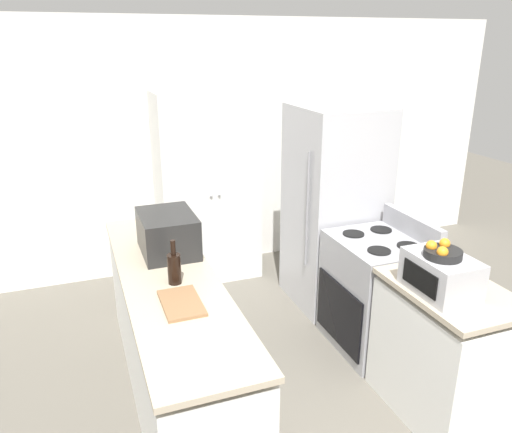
{
  "coord_description": "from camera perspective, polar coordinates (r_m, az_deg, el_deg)",
  "views": [
    {
      "loc": [
        -1.3,
        -1.64,
        2.38
      ],
      "look_at": [
        0.0,
        1.86,
        1.05
      ],
      "focal_mm": 35.0,
      "sensor_mm": 36.0,
      "label": 1
    }
  ],
  "objects": [
    {
      "name": "fruit_bowl",
      "position": [
        3.15,
        20.48,
        -3.8
      ],
      "size": [
        0.22,
        0.22,
        0.1
      ],
      "color": "black",
      "rests_on": "toaster_oven"
    },
    {
      "name": "pantry_cabinet",
      "position": [
        5.08,
        -5.57,
        3.31
      ],
      "size": [
        0.99,
        0.56,
        1.92
      ],
      "color": "silver",
      "rests_on": "ground_plane"
    },
    {
      "name": "microwave",
      "position": [
        3.64,
        -10.04,
        -1.88
      ],
      "size": [
        0.39,
        0.51,
        0.29
      ],
      "color": "black",
      "rests_on": "counter_left"
    },
    {
      "name": "wall_back",
      "position": [
        5.32,
        -5.9,
        7.8
      ],
      "size": [
        7.0,
        0.06,
        2.6
      ],
      "color": "white",
      "rests_on": "ground_plane"
    },
    {
      "name": "counter_right",
      "position": [
        3.59,
        20.6,
        -14.38
      ],
      "size": [
        0.6,
        0.86,
        0.92
      ],
      "color": "silver",
      "rests_on": "ground_plane"
    },
    {
      "name": "counter_left",
      "position": [
        3.56,
        -9.5,
        -13.65
      ],
      "size": [
        0.6,
        2.42,
        0.92
      ],
      "color": "silver",
      "rests_on": "ground_plane"
    },
    {
      "name": "toaster_oven",
      "position": [
        3.23,
        20.36,
        -6.23
      ],
      "size": [
        0.31,
        0.43,
        0.24
      ],
      "color": "#B2B2B7",
      "rests_on": "counter_right"
    },
    {
      "name": "cutting_board",
      "position": [
        2.98,
        -8.52,
        -9.74
      ],
      "size": [
        0.22,
        0.37,
        0.02
      ],
      "color": "#8E6642",
      "rests_on": "counter_left"
    },
    {
      "name": "stove",
      "position": [
        4.14,
        13.49,
        -8.45
      ],
      "size": [
        0.66,
        0.75,
        1.08
      ],
      "color": "#9E9EA3",
      "rests_on": "ground_plane"
    },
    {
      "name": "refrigerator",
      "position": [
        4.61,
        8.9,
        0.97
      ],
      "size": [
        0.75,
        0.79,
        1.84
      ],
      "color": "#B7B7BC",
      "rests_on": "ground_plane"
    },
    {
      "name": "wine_bottle",
      "position": [
        3.19,
        -9.33,
        -5.78
      ],
      "size": [
        0.09,
        0.09,
        0.29
      ],
      "color": "black",
      "rests_on": "counter_left"
    }
  ]
}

